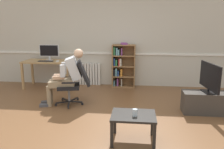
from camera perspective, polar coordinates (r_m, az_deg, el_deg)
name	(u,v)px	position (r m, az deg, el deg)	size (l,w,h in m)	color
ground_plane	(99,122)	(4.26, -3.33, -11.69)	(18.00, 18.00, 0.00)	brown
back_wall	(114,38)	(6.53, 0.43, 9.04)	(12.00, 0.13, 2.70)	beige
computer_desk	(48,64)	(6.55, -15.70, 2.48)	(1.32, 0.68, 0.76)	tan
imac_monitor	(49,51)	(6.57, -15.49, 5.65)	(0.56, 0.14, 0.43)	silver
keyboard	(46,61)	(6.41, -16.29, 3.24)	(0.40, 0.12, 0.02)	black
computer_mouse	(57,61)	(6.31, -13.51, 3.31)	(0.06, 0.10, 0.03)	white
bookshelf	(122,66)	(6.39, 2.51, 2.25)	(0.64, 0.29, 1.24)	olive
radiator	(87,74)	(6.69, -6.28, 0.13)	(0.78, 0.08, 0.63)	white
office_chair	(76,81)	(5.04, -9.13, -1.66)	(0.79, 0.64, 0.98)	black
person_seated	(67,76)	(5.03, -11.32, -0.27)	(0.97, 0.51, 1.23)	#937F60
tv_stand	(207,103)	(4.94, 22.77, -6.54)	(0.97, 0.39, 0.43)	#3D3833
tv_screen	(210,77)	(4.81, 23.31, -0.67)	(0.24, 0.83, 0.58)	black
coffee_table	(133,118)	(3.48, 5.39, -10.92)	(0.66, 0.51, 0.43)	black
drinking_glass	(135,113)	(3.39, 5.77, -9.46)	(0.07, 0.07, 0.11)	silver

